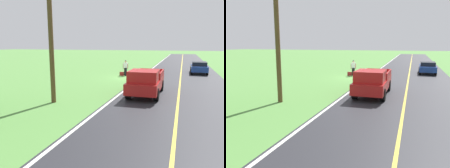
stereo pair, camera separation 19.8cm
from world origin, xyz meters
The scene contains 9 objects.
ground_plane centered at (0.00, 0.00, 0.00)m, with size 200.00×200.00×0.00m, color #568E42.
road_surface centered at (-5.08, 0.00, 0.00)m, with size 8.37×120.00×0.00m, color #28282D.
lane_edge_line centered at (-1.07, 0.00, 0.01)m, with size 0.16×117.60×0.00m, color silver.
lane_centre_line centered at (-5.08, 0.00, 0.01)m, with size 0.14×117.60×0.00m, color gold.
hitchhiker_walking centered at (0.84, -1.27, 0.98)m, with size 0.62×0.53×1.75m.
suitcase_carried centered at (1.26, -1.21, 0.21)m, with size 0.20×0.46×0.41m, color maroon.
pickup_truck_passing centered at (-2.86, 7.81, 0.97)m, with size 2.11×5.41×1.82m.
sedan_near_oncoming centered at (-7.12, -5.90, 0.75)m, with size 1.97×4.42×1.41m.
utility_pole_roadside centered at (2.19, 11.45, 3.58)m, with size 0.28×0.28×7.16m, color brown.
Camera 1 is at (-5.24, 23.25, 3.53)m, focal length 36.40 mm.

